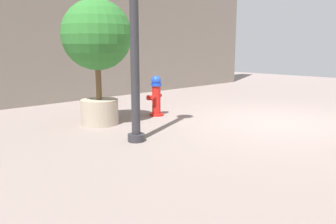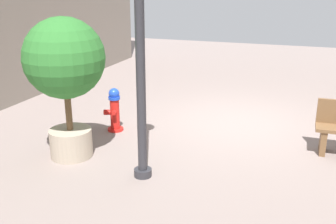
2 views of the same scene
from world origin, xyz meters
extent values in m
plane|color=gray|center=(0.00, 0.00, 0.00)|extent=(23.40, 23.40, 0.00)
cylinder|color=red|center=(2.29, 1.28, 0.03)|extent=(0.32, 0.32, 0.05)
cylinder|color=red|center=(2.29, 1.28, 0.36)|extent=(0.19, 0.19, 0.62)
cylinder|color=blue|center=(2.29, 1.28, 0.70)|extent=(0.24, 0.24, 0.06)
sphere|color=blue|center=(2.29, 1.28, 0.79)|extent=(0.22, 0.22, 0.22)
cylinder|color=red|center=(2.24, 1.41, 0.43)|extent=(0.13, 0.15, 0.08)
cylinder|color=red|center=(2.34, 1.15, 0.43)|extent=(0.13, 0.15, 0.08)
cylinder|color=red|center=(2.43, 1.34, 0.39)|extent=(0.17, 0.15, 0.11)
cube|color=brown|center=(-1.70, 1.03, 0.23)|extent=(0.11, 0.40, 0.45)
cylinder|color=tan|center=(2.43, 2.67, 0.25)|extent=(0.73, 0.73, 0.50)
cylinder|color=brown|center=(2.43, 2.67, 0.92)|extent=(0.11, 0.11, 0.84)
sphere|color=#2D722D|center=(2.43, 2.67, 1.74)|extent=(1.34, 1.34, 1.34)
cylinder|color=#2D2D33|center=(0.95, 2.95, 0.06)|extent=(0.28, 0.28, 0.12)
cylinder|color=#2D2D33|center=(0.95, 2.95, 2.01)|extent=(0.14, 0.14, 3.78)
camera|label=1|loc=(-3.19, 6.28, 1.50)|focal=36.00mm
camera|label=2|loc=(-1.34, 8.10, 2.93)|focal=42.42mm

